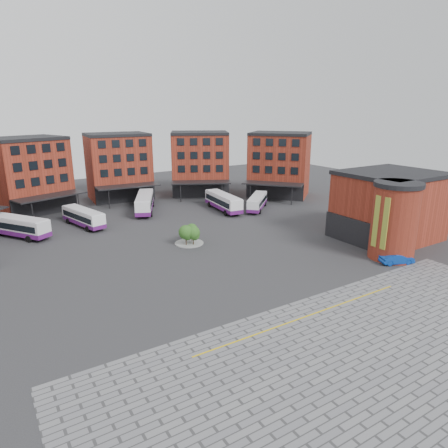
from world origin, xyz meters
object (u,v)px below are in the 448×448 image
bus_d (145,202)px  blue_car (397,258)px  bus_b (17,226)px  bus_e (223,202)px  tree_island (190,233)px  bus_c (83,217)px  bus_f (257,202)px

bus_d → blue_car: bus_d is taller
bus_b → bus_d: bus_d is taller
bus_d → bus_e: (13.76, -7.36, -0.08)m
tree_island → bus_b: bus_b is taller
bus_c → bus_d: 13.38m
bus_c → blue_car: (31.18, -39.88, -0.92)m
bus_b → blue_car: (41.56, -39.26, -1.06)m
bus_e → blue_car: 36.74m
bus_c → blue_car: size_ratio=2.48×
bus_c → bus_f: size_ratio=1.22×
tree_island → bus_d: size_ratio=0.35×
bus_e → bus_f: size_ratio=1.33×
bus_e → blue_car: size_ratio=2.72×
tree_island → bus_d: bus_d is taller
bus_c → bus_f: 33.50m
tree_island → bus_d: (1.37, 22.36, 0.12)m
tree_island → bus_d: bearing=86.5°
tree_island → bus_c: bearing=121.8°
bus_b → bus_f: bus_b is taller
bus_b → bus_d: size_ratio=0.90×
bus_f → blue_car: (-1.71, -33.52, -0.84)m
bus_b → bus_e: size_ratio=0.92×
bus_d → bus_f: (20.09, -10.28, -0.32)m
bus_e → bus_f: bus_e is taller
tree_island → blue_car: 29.18m
bus_e → bus_f: (6.33, -2.92, -0.25)m
bus_f → blue_car: size_ratio=2.04×
bus_b → bus_c: bearing=-30.9°
bus_b → bus_d: bearing=-23.2°
bus_d → bus_f: 22.58m
tree_island → bus_e: 21.31m
bus_d → bus_f: bus_d is taller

